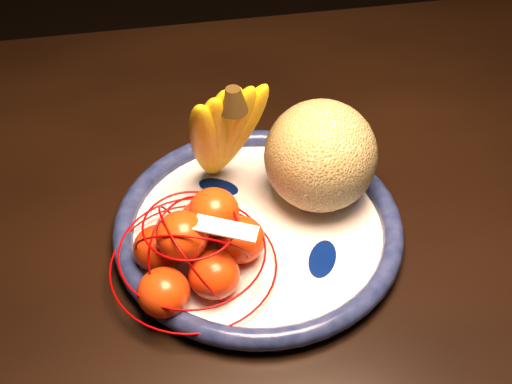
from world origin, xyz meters
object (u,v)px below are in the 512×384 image
object	(u,v)px
fruit_bowl	(258,228)
cantaloupe	(321,156)
banana_bunch	(221,130)
mandarin_bag	(196,248)
dining_table	(404,209)

from	to	relation	value
fruit_bowl	cantaloupe	xyz separation A→B (m)	(0.09, 0.03, 0.07)
banana_bunch	mandarin_bag	size ratio (longest dim) A/B	0.80
dining_table	cantaloupe	bearing A→B (deg)	-164.24
mandarin_bag	cantaloupe	bearing A→B (deg)	23.13
banana_bunch	mandarin_bag	distance (m)	0.16
banana_bunch	cantaloupe	bearing A→B (deg)	-34.93
cantaloupe	mandarin_bag	size ratio (longest dim) A/B	0.57
cantaloupe	banana_bunch	bearing A→B (deg)	157.07
mandarin_bag	banana_bunch	bearing A→B (deg)	63.06
cantaloupe	mandarin_bag	distance (m)	0.20
dining_table	fruit_bowl	xyz separation A→B (m)	(-0.25, -0.06, 0.09)
dining_table	fruit_bowl	distance (m)	0.27
dining_table	banana_bunch	size ratio (longest dim) A/B	7.65
dining_table	mandarin_bag	distance (m)	0.37
cantaloupe	banana_bunch	xyz separation A→B (m)	(-0.12, 0.05, 0.03)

